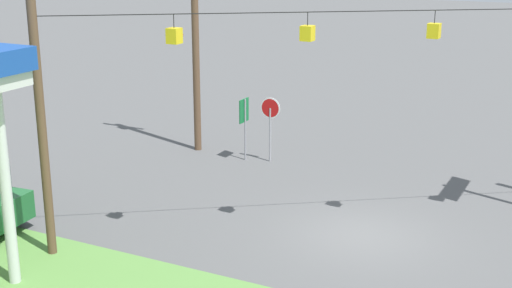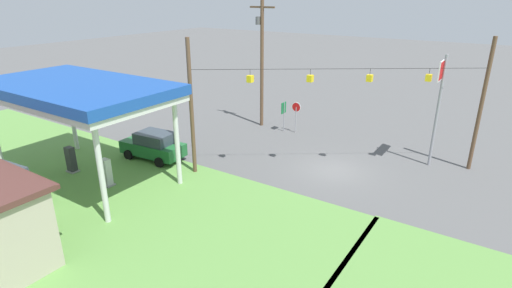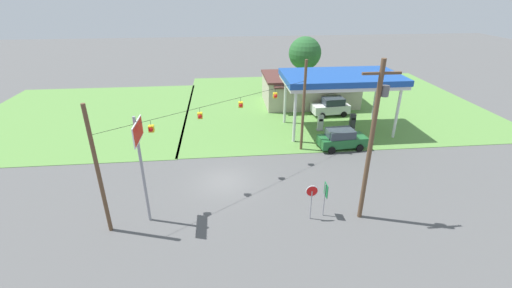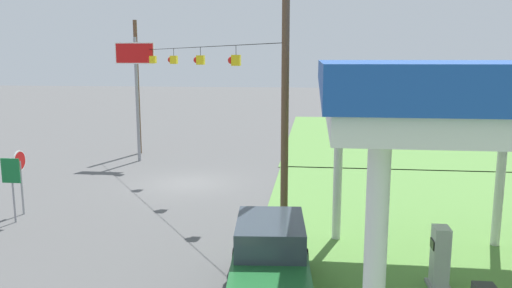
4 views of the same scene
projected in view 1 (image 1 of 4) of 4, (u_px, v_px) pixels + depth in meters
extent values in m
plane|color=#565656|center=(362.00, 235.00, 20.56)|extent=(160.00, 160.00, 0.00)
cylinder|color=silver|center=(6.00, 189.00, 17.04)|extent=(0.28, 0.28, 4.98)
cylinder|color=black|center=(14.00, 212.00, 21.37)|extent=(0.70, 0.28, 0.68)
cylinder|color=#99999E|center=(270.00, 135.00, 27.03)|extent=(0.08, 0.08, 2.10)
cylinder|color=white|center=(270.00, 108.00, 26.73)|extent=(0.80, 0.03, 0.80)
cylinder|color=red|center=(270.00, 108.00, 26.73)|extent=(0.70, 0.03, 0.70)
cylinder|color=gray|center=(245.00, 130.00, 27.18)|extent=(0.07, 0.07, 2.40)
cube|color=#146B33|center=(244.00, 111.00, 26.99)|extent=(0.04, 0.70, 0.90)
cylinder|color=brown|center=(195.00, 22.00, 27.40)|extent=(0.28, 0.28, 10.28)
cylinder|color=brown|center=(40.00, 107.00, 18.21)|extent=(0.24, 0.24, 8.21)
cylinder|color=black|center=(372.00, 11.00, 18.76)|extent=(14.24, 10.02, 0.02)
cylinder|color=black|center=(435.00, 17.00, 19.05)|extent=(0.02, 0.02, 0.35)
cube|color=yellow|center=(434.00, 31.00, 19.15)|extent=(0.32, 0.32, 0.40)
sphere|color=red|center=(435.00, 30.00, 19.30)|extent=(0.28, 0.28, 0.28)
cylinder|color=black|center=(308.00, 19.00, 18.57)|extent=(0.02, 0.02, 0.35)
cube|color=yellow|center=(307.00, 33.00, 18.68)|extent=(0.32, 0.32, 0.40)
sphere|color=red|center=(310.00, 32.00, 18.82)|extent=(0.28, 0.28, 0.28)
cylinder|color=black|center=(174.00, 21.00, 18.09)|extent=(0.02, 0.02, 0.35)
cube|color=yellow|center=(174.00, 36.00, 18.20)|extent=(0.32, 0.32, 0.40)
sphere|color=red|center=(178.00, 35.00, 18.34)|extent=(0.28, 0.28, 0.28)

